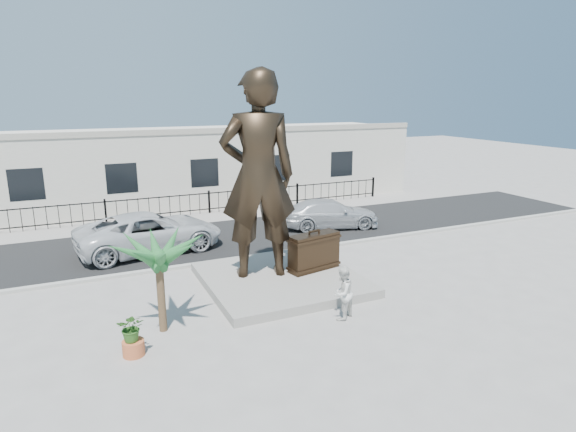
# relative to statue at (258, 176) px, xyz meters

# --- Properties ---
(ground) EXTENTS (100.00, 100.00, 0.00)m
(ground) POSITION_rel_statue_xyz_m (1.13, -1.97, -3.83)
(ground) COLOR #9E9991
(ground) RESTS_ON ground
(street) EXTENTS (40.00, 7.00, 0.01)m
(street) POSITION_rel_statue_xyz_m (1.13, 6.03, -3.83)
(street) COLOR black
(street) RESTS_ON ground
(curb) EXTENTS (40.00, 0.25, 0.12)m
(curb) POSITION_rel_statue_xyz_m (1.13, 2.53, -3.77)
(curb) COLOR #A5A399
(curb) RESTS_ON ground
(far_sidewalk) EXTENTS (40.00, 2.50, 0.02)m
(far_sidewalk) POSITION_rel_statue_xyz_m (1.13, 10.03, -3.82)
(far_sidewalk) COLOR #9E9991
(far_sidewalk) RESTS_ON ground
(plinth) EXTENTS (5.20, 5.20, 0.30)m
(plinth) POSITION_rel_statue_xyz_m (0.63, -0.47, -3.68)
(plinth) COLOR gray
(plinth) RESTS_ON ground
(fence) EXTENTS (22.00, 0.10, 1.20)m
(fence) POSITION_rel_statue_xyz_m (1.13, 10.83, -3.23)
(fence) COLOR black
(fence) RESTS_ON ground
(building) EXTENTS (28.00, 7.00, 4.40)m
(building) POSITION_rel_statue_xyz_m (1.13, 15.03, -1.63)
(building) COLOR silver
(building) RESTS_ON ground
(statue) EXTENTS (2.89, 2.22, 7.07)m
(statue) POSITION_rel_statue_xyz_m (0.00, 0.00, 0.00)
(statue) COLOR black
(statue) RESTS_ON plinth
(suitcase) EXTENTS (2.01, 0.98, 1.36)m
(suitcase) POSITION_rel_statue_xyz_m (1.96, -0.41, -2.86)
(suitcase) COLOR black
(suitcase) RESTS_ON plinth
(tourist) EXTENTS (0.99, 0.93, 1.63)m
(tourist) POSITION_rel_statue_xyz_m (1.18, -3.75, -3.02)
(tourist) COLOR silver
(tourist) RESTS_ON ground
(car_white) EXTENTS (6.34, 3.51, 1.68)m
(car_white) POSITION_rel_statue_xyz_m (-2.98, 5.16, -2.98)
(car_white) COLOR silver
(car_white) RESTS_ON street
(car_silver) EXTENTS (5.20, 3.11, 1.41)m
(car_silver) POSITION_rel_statue_xyz_m (5.87, 5.37, -3.12)
(car_silver) COLOR #B0B2B5
(car_silver) RESTS_ON street
(worker) EXTENTS (1.10, 0.76, 1.55)m
(worker) POSITION_rel_statue_xyz_m (2.99, 9.93, -3.04)
(worker) COLOR #E85F0C
(worker) RESTS_ON far_sidewalk
(palm_tree) EXTENTS (1.80, 1.80, 3.20)m
(palm_tree) POSITION_rel_statue_xyz_m (-3.81, -2.32, -3.83)
(palm_tree) COLOR #215B29
(palm_tree) RESTS_ON ground
(planter) EXTENTS (0.56, 0.56, 0.40)m
(planter) POSITION_rel_statue_xyz_m (-4.75, -3.37, -3.63)
(planter) COLOR #C05C33
(planter) RESTS_ON ground
(shrub) EXTENTS (0.83, 0.77, 0.75)m
(shrub) POSITION_rel_statue_xyz_m (-4.75, -3.37, -3.06)
(shrub) COLOR #2C5A1D
(shrub) RESTS_ON planter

